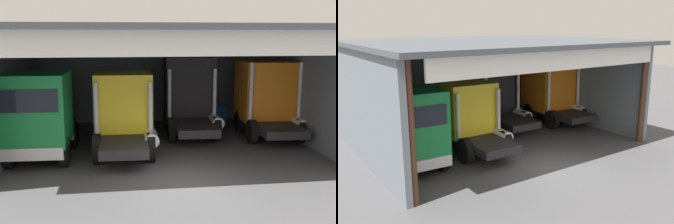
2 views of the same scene
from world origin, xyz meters
The scene contains 8 objects.
ground_plane centered at (0.00, 0.00, 0.00)m, with size 80.00×80.00×0.00m, color #4C4C4F.
workshop_shed centered at (0.00, 5.83, 3.60)m, with size 13.34×10.93×5.19m.
truck_green_left_bay centered at (-5.04, 3.28, 1.80)m, with size 2.53×5.36×3.45m.
truck_yellow_center_bay centered at (-1.76, 3.98, 1.72)m, with size 2.55×4.61×3.29m.
truck_black_center_left_bay centered at (1.54, 6.82, 1.94)m, with size 2.62×4.95×3.78m.
truck_orange_right_bay centered at (5.15, 5.95, 1.92)m, with size 2.73×4.82×3.63m.
oil_drum centered at (-4.59, 9.42, 0.45)m, with size 0.58×0.58×0.90m, color #197233.
tool_cart centered at (3.46, 8.81, 0.50)m, with size 0.90×0.60×1.00m, color #1E59A5.
Camera 1 is at (-2.18, -12.53, 4.86)m, focal length 43.41 mm.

